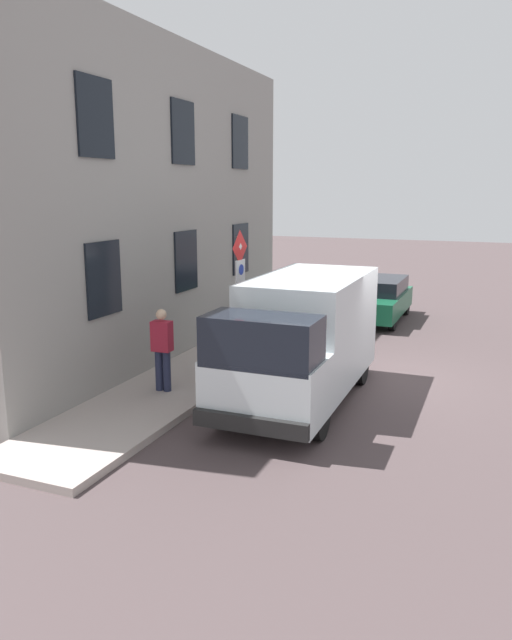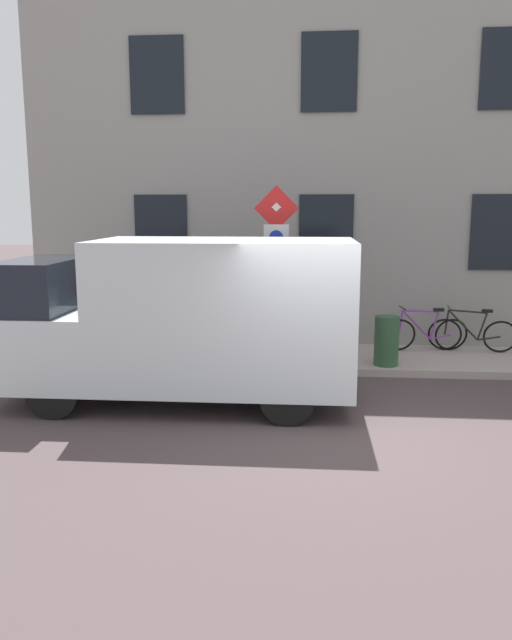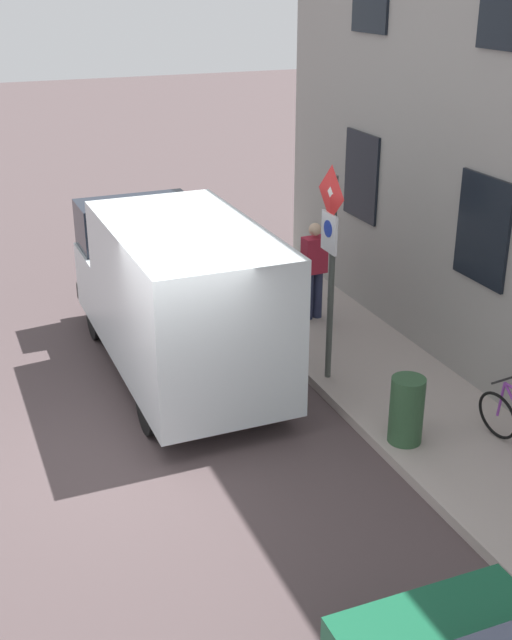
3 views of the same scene
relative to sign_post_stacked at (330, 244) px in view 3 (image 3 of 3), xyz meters
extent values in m
plane|color=#493C3D|center=(-2.89, -0.91, -2.22)|extent=(80.00, 80.00, 0.00)
cube|color=#AA9C95|center=(0.84, -0.91, -2.15)|extent=(2.10, 14.45, 0.14)
cube|color=black|center=(1.87, -0.91, 0.26)|extent=(0.06, 1.10, 1.50)
cube|color=black|center=(1.87, 2.51, 0.26)|extent=(0.06, 1.10, 1.50)
cylinder|color=#474C47|center=(0.04, 0.00, -0.55)|extent=(0.09, 0.09, 3.05)
pyramid|color=silver|center=(-0.04, 0.00, 0.72)|extent=(0.05, 0.50, 0.50)
pyramid|color=red|center=(-0.04, 0.00, 0.72)|extent=(0.03, 0.56, 0.56)
cube|color=white|center=(-0.02, 0.00, 0.17)|extent=(0.05, 0.44, 0.56)
cylinder|color=#1933B2|center=(-0.05, 0.00, 0.23)|extent=(0.01, 0.24, 0.24)
cube|color=silver|center=(-1.91, 0.65, -0.81)|extent=(2.02, 3.81, 2.18)
cube|color=silver|center=(-1.92, 3.25, -1.34)|extent=(2.01, 1.41, 1.10)
cube|color=black|center=(-1.93, 3.46, -0.44)|extent=(1.93, 0.99, 0.84)
cube|color=black|center=(-1.93, 4.00, -1.71)|extent=(2.00, 0.17, 0.28)
cylinder|color=black|center=(-2.80, 3.01, -1.84)|extent=(0.22, 0.76, 0.76)
cylinder|color=black|center=(-1.04, 3.02, -1.84)|extent=(0.22, 0.76, 0.76)
cylinder|color=black|center=(-2.78, -0.32, -1.84)|extent=(0.22, 0.76, 0.76)
cylinder|color=black|center=(-1.02, -0.31, -1.84)|extent=(0.22, 0.76, 0.76)
torus|color=black|center=(1.27, -2.38, -1.75)|extent=(0.22, 0.67, 0.66)
cylinder|color=purple|center=(1.27, -2.41, -1.50)|extent=(0.05, 0.09, 0.50)
cylinder|color=#262626|center=(1.28, -2.43, -1.20)|extent=(0.46, 0.09, 0.03)
cylinder|color=#262B47|center=(0.72, 2.11, -1.65)|extent=(0.16, 0.16, 0.85)
cylinder|color=#262B47|center=(0.90, 2.12, -1.65)|extent=(0.16, 0.16, 0.85)
cube|color=#AB2136|center=(0.81, 2.11, -0.92)|extent=(0.41, 0.28, 0.62)
sphere|color=beige|center=(0.81, 2.11, -0.47)|extent=(0.22, 0.22, 0.22)
cylinder|color=#2D5133|center=(0.14, -2.00, -1.63)|extent=(0.44, 0.44, 0.90)
camera|label=1|loc=(-5.53, 12.59, 2.01)|focal=34.29mm
camera|label=2|loc=(-11.07, -0.60, 0.76)|focal=35.09mm
camera|label=3|loc=(-5.05, -9.68, 3.52)|focal=45.68mm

